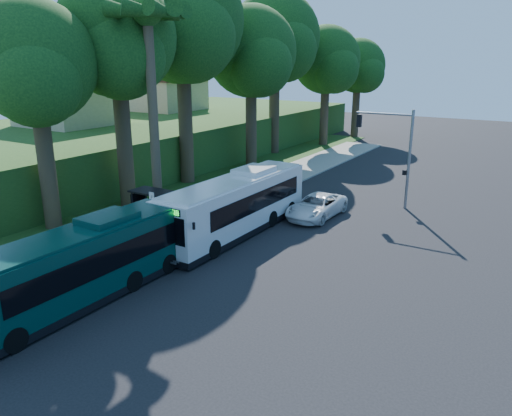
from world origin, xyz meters
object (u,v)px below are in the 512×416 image
Objects in this scene: white_bus at (237,204)px; bus_shelter at (154,202)px; pickup at (317,206)px; teal_bus at (78,266)px.

bus_shelter is at bearing -153.92° from white_bus.
white_bus is at bearing -116.03° from pickup.
white_bus is at bearing 25.79° from bus_shelter.
pickup is (3.62, 16.68, -0.98)m from teal_bus.
bus_shelter is 10.77m from pickup.
white_bus reaches higher than bus_shelter.
teal_bus is (-0.79, -11.26, -0.09)m from white_bus.
pickup is (2.82, 5.43, -1.06)m from white_bus.
white_bus reaches higher than pickup.
bus_shelter is 0.27× the size of teal_bus.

